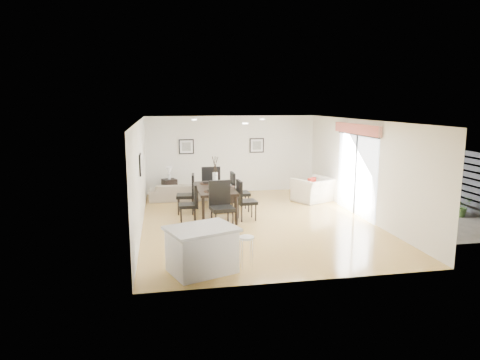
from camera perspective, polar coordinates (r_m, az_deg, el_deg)
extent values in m
plane|color=tan|center=(11.60, 2.14, -5.50)|extent=(8.00, 8.00, 0.00)
cube|color=white|center=(15.20, -1.10, 3.46)|extent=(6.00, 0.04, 2.70)
cube|color=white|center=(7.53, 8.85, -3.68)|extent=(6.00, 0.04, 2.70)
cube|color=white|center=(11.05, -13.18, 0.62)|extent=(0.04, 8.00, 2.70)
cube|color=white|center=(12.31, 15.96, 1.46)|extent=(0.04, 8.00, 2.70)
cube|color=white|center=(11.17, 2.24, 7.95)|extent=(6.00, 8.00, 0.02)
imported|color=gray|center=(14.15, -8.25, -1.56)|extent=(1.88, 0.74, 0.55)
imported|color=silver|center=(14.00, 9.78, -1.30)|extent=(1.51, 1.44, 0.76)
imported|color=#41632A|center=(13.48, 27.39, -3.10)|extent=(0.59, 0.53, 0.61)
imported|color=#41632A|center=(14.85, 21.82, -1.47)|extent=(0.43, 0.43, 0.64)
cube|color=black|center=(11.90, -3.32, -1.14)|extent=(1.00, 2.00, 0.07)
cylinder|color=black|center=(11.04, -4.91, -4.28)|extent=(0.08, 0.08, 0.77)
cylinder|color=black|center=(12.85, -5.75, -2.22)|extent=(0.08, 0.08, 0.77)
cylinder|color=black|center=(11.16, -0.47, -4.09)|extent=(0.08, 0.08, 0.77)
cylinder|color=black|center=(12.95, -1.92, -2.08)|extent=(0.08, 0.08, 0.77)
cube|color=black|center=(11.41, -6.98, -3.40)|extent=(0.47, 0.47, 0.08)
cube|color=black|center=(11.36, -5.99, -1.92)|extent=(0.07, 0.47, 0.56)
cylinder|color=black|center=(11.65, -7.90, -4.43)|extent=(0.04, 0.04, 0.43)
cylinder|color=black|center=(11.66, -6.10, -4.37)|extent=(0.04, 0.04, 0.43)
cylinder|color=black|center=(11.29, -7.84, -4.90)|extent=(0.04, 0.04, 0.43)
cylinder|color=black|center=(11.31, -5.98, -4.84)|extent=(0.04, 0.04, 0.43)
cube|color=black|center=(12.38, -7.27, -2.12)|extent=(0.56, 0.56, 0.09)
cube|color=black|center=(12.31, -6.27, -0.64)|extent=(0.11, 0.52, 0.61)
cylinder|color=black|center=(12.64, -8.12, -3.17)|extent=(0.04, 0.04, 0.47)
cylinder|color=black|center=(12.63, -6.30, -3.15)|extent=(0.04, 0.04, 0.47)
cylinder|color=black|center=(12.25, -8.22, -3.61)|extent=(0.04, 0.04, 0.47)
cylinder|color=black|center=(12.24, -6.34, -3.58)|extent=(0.04, 0.04, 0.47)
cube|color=black|center=(11.61, 0.93, -2.96)|extent=(0.53, 0.53, 0.09)
cube|color=black|center=(11.49, -0.10, -1.50)|extent=(0.10, 0.50, 0.59)
cylinder|color=black|center=(11.54, 2.11, -4.41)|extent=(0.04, 0.04, 0.45)
cylinder|color=black|center=(11.44, 0.24, -4.54)|extent=(0.04, 0.04, 0.45)
cylinder|color=black|center=(11.90, 1.59, -3.96)|extent=(0.04, 0.04, 0.45)
cylinder|color=black|center=(11.81, -0.23, -4.07)|extent=(0.04, 0.04, 0.45)
cube|color=black|center=(12.56, 0.04, -1.82)|extent=(0.53, 0.53, 0.09)
cube|color=black|center=(12.45, -0.98, -0.39)|extent=(0.08, 0.52, 0.62)
cylinder|color=black|center=(12.47, 1.14, -3.24)|extent=(0.04, 0.04, 0.47)
cylinder|color=black|center=(12.39, -0.69, -3.33)|extent=(0.04, 0.04, 0.47)
cylinder|color=black|center=(12.86, 0.74, -2.83)|extent=(0.04, 0.04, 0.47)
cylinder|color=black|center=(12.78, -1.05, -2.91)|extent=(0.04, 0.04, 0.47)
cube|color=black|center=(10.66, -2.41, -3.84)|extent=(0.61, 0.61, 0.10)
cube|color=black|center=(10.81, -2.75, -1.76)|extent=(0.56, 0.14, 0.66)
cylinder|color=black|center=(10.49, -3.24, -5.79)|extent=(0.04, 0.04, 0.50)
cylinder|color=black|center=(10.89, -3.79, -5.18)|extent=(0.04, 0.04, 0.50)
cylinder|color=black|center=(10.60, -0.96, -5.60)|extent=(0.04, 0.04, 0.50)
cylinder|color=black|center=(11.00, -1.59, -5.02)|extent=(0.04, 0.04, 0.50)
cube|color=black|center=(13.24, -4.03, -1.03)|extent=(0.58, 0.58, 0.10)
cube|color=black|center=(12.94, -3.89, 0.30)|extent=(0.56, 0.09, 0.67)
cylinder|color=black|center=(13.55, -3.22, -2.08)|extent=(0.04, 0.04, 0.51)
cylinder|color=black|center=(13.13, -2.92, -2.48)|extent=(0.04, 0.04, 0.51)
cylinder|color=black|center=(13.49, -5.07, -2.16)|extent=(0.04, 0.04, 0.51)
cylinder|color=black|center=(13.07, -4.83, -2.56)|extent=(0.04, 0.04, 0.51)
cylinder|color=white|center=(11.85, -3.33, 0.01)|extent=(0.14, 0.14, 0.42)
cylinder|color=black|center=(11.94, -1.61, -0.90)|extent=(0.41, 0.41, 0.01)
cylinder|color=black|center=(11.93, -1.61, -0.73)|extent=(0.22, 0.22, 0.06)
cylinder|color=black|center=(12.43, -4.47, -0.48)|extent=(0.41, 0.41, 0.01)
cylinder|color=black|center=(12.42, -4.47, -0.32)|extent=(0.22, 0.22, 0.06)
cylinder|color=black|center=(11.32, -3.86, -1.54)|extent=(0.41, 0.41, 0.01)
cylinder|color=black|center=(11.31, -3.86, -1.36)|extent=(0.22, 0.22, 0.06)
cube|color=black|center=(13.76, -2.02, -2.17)|extent=(0.95, 0.59, 0.38)
cube|color=black|center=(14.85, -9.38, -0.98)|extent=(0.55, 0.55, 0.58)
cylinder|color=white|center=(14.78, -9.42, 0.46)|extent=(0.10, 0.10, 0.18)
cone|color=beige|center=(14.75, -9.45, 1.25)|extent=(0.22, 0.22, 0.24)
cube|color=#A72215|center=(13.81, 9.55, -0.45)|extent=(0.35, 0.32, 0.36)
cube|color=silver|center=(8.16, -5.10, -9.42)|extent=(1.37, 1.20, 0.81)
cube|color=#B2B2B5|center=(8.03, -5.15, -6.52)|extent=(1.49, 1.32, 0.06)
cylinder|color=white|center=(8.21, 0.87, -7.70)|extent=(0.29, 0.29, 0.04)
cylinder|color=silver|center=(8.42, 1.39, -9.45)|extent=(0.02, 0.02, 0.62)
cylinder|color=silver|center=(8.38, 0.08, -9.54)|extent=(0.02, 0.02, 0.62)
cylinder|color=silver|center=(8.21, 0.33, -9.99)|extent=(0.02, 0.02, 0.62)
cylinder|color=silver|center=(8.24, 1.67, -9.90)|extent=(0.02, 0.02, 0.62)
cube|color=black|center=(14.96, -7.17, 4.43)|extent=(0.52, 0.03, 0.52)
cube|color=white|center=(14.96, -7.17, 4.43)|extent=(0.44, 0.04, 0.44)
cube|color=#62625D|center=(14.96, -7.17, 4.43)|extent=(0.30, 0.04, 0.30)
cube|color=black|center=(15.30, 2.25, 4.63)|extent=(0.52, 0.03, 0.52)
cube|color=white|center=(15.30, 2.25, 4.63)|extent=(0.44, 0.04, 0.44)
cube|color=#62625D|center=(15.30, 2.25, 4.63)|extent=(0.30, 0.04, 0.30)
cube|color=black|center=(10.81, -13.13, 2.02)|extent=(0.03, 0.52, 0.52)
cube|color=white|center=(10.81, -13.13, 2.02)|extent=(0.04, 0.44, 0.44)
cube|color=#62625D|center=(10.81, -13.13, 2.02)|extent=(0.04, 0.30, 0.30)
cube|color=white|center=(12.60, 15.22, 0.66)|extent=(0.02, 2.40, 2.25)
cube|color=black|center=(12.59, 15.14, 0.65)|extent=(0.03, 0.05, 2.25)
cube|color=black|center=(12.46, 15.39, 5.85)|extent=(0.03, 2.50, 0.05)
cube|color=maroon|center=(12.43, 15.26, 6.59)|extent=(0.10, 2.70, 0.28)
plane|color=gray|center=(13.80, 22.61, -3.73)|extent=(6.00, 6.00, 0.00)
cube|color=#303032|center=(14.32, 26.89, 0.11)|extent=(0.08, 5.50, 1.80)
cube|color=brown|center=(16.17, 21.39, 1.91)|extent=(0.35, 0.35, 2.00)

